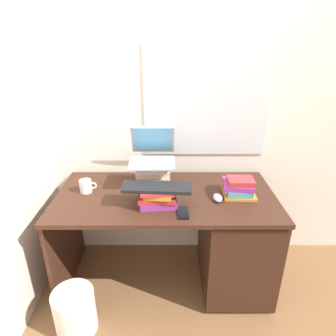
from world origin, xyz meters
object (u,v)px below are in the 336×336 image
(book_stack_keyboard_riser, at_px, (157,198))
(laptop, at_px, (152,153))
(computer_mouse, at_px, (217,198))
(book_stack_side, at_px, (238,187))
(wastebasket, at_px, (74,311))
(mug, at_px, (85,186))
(cell_phone, at_px, (182,213))
(keyboard, at_px, (156,187))
(desk, at_px, (218,237))
(book_stack_tall, at_px, (152,176))

(book_stack_keyboard_riser, height_order, laptop, laptop)
(computer_mouse, bearing_deg, book_stack_side, 24.52)
(computer_mouse, bearing_deg, wastebasket, -158.11)
(laptop, distance_m, computer_mouse, 0.54)
(computer_mouse, bearing_deg, laptop, 149.88)
(mug, distance_m, cell_phone, 0.70)
(keyboard, bearing_deg, laptop, 100.34)
(desk, relative_size, mug, 12.65)
(desk, distance_m, book_stack_tall, 0.64)
(mug, relative_size, cell_phone, 0.86)
(desk, xyz_separation_m, computer_mouse, (-0.04, -0.05, 0.35))
(book_stack_keyboard_riser, distance_m, keyboard, 0.07)
(book_stack_tall, xyz_separation_m, book_stack_side, (0.58, -0.12, -0.03))
(desk, distance_m, book_stack_keyboard_riser, 0.59)
(book_stack_side, bearing_deg, laptop, 162.52)
(book_stack_side, relative_size, wastebasket, 0.77)
(book_stack_side, bearing_deg, desk, -170.37)
(book_stack_tall, relative_size, book_stack_side, 1.10)
(book_stack_side, bearing_deg, keyboard, -165.30)
(book_stack_tall, distance_m, mug, 0.46)
(laptop, height_order, mug, laptop)
(keyboard, relative_size, mug, 3.60)
(laptop, relative_size, wastebasket, 1.14)
(laptop, xyz_separation_m, computer_mouse, (0.43, -0.25, -0.21))
(book_stack_side, relative_size, mug, 1.93)
(desk, bearing_deg, laptop, 156.70)
(mug, bearing_deg, book_stack_keyboard_riser, -20.56)
(desk, bearing_deg, keyboard, -164.00)
(desk, bearing_deg, book_stack_side, 9.63)
(book_stack_tall, relative_size, mug, 2.12)
(book_stack_tall, xyz_separation_m, keyboard, (0.04, -0.26, 0.04))
(mug, bearing_deg, wastebasket, -92.09)
(computer_mouse, distance_m, wastebasket, 1.14)
(cell_phone, height_order, wastebasket, cell_phone)
(desk, height_order, keyboard, keyboard)
(book_stack_side, height_order, mug, book_stack_side)
(mug, xyz_separation_m, cell_phone, (0.65, -0.27, -0.04))
(desk, distance_m, cell_phone, 0.48)
(laptop, bearing_deg, mug, -163.02)
(book_stack_side, bearing_deg, cell_phone, -149.14)
(desk, height_order, book_stack_keyboard_riser, book_stack_keyboard_riser)
(book_stack_keyboard_riser, distance_m, computer_mouse, 0.39)
(keyboard, xyz_separation_m, cell_phone, (0.16, -0.09, -0.13))
(book_stack_keyboard_riser, distance_m, mug, 0.53)
(keyboard, relative_size, computer_mouse, 4.04)
(keyboard, height_order, wastebasket, keyboard)
(desk, height_order, mug, mug)
(keyboard, distance_m, wastebasket, 0.92)
(book_stack_side, relative_size, computer_mouse, 2.17)
(keyboard, bearing_deg, book_stack_tall, 101.32)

